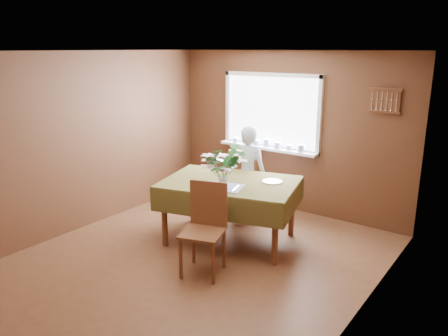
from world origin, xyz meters
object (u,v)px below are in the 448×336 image
Objects in this scene: chair_far at (250,184)px; seated_woman at (248,174)px; dining_table at (230,189)px; flower_bouquet at (223,164)px; chair_near at (205,225)px.

seated_woman reaches higher than chair_far.
dining_table is 2.07× the size of chair_far.
dining_table is 0.80m from seated_woman.
seated_woman reaches higher than flower_bouquet.
chair_far is 1.73× the size of flower_bouquet.
seated_woman is 2.63× the size of flower_bouquet.
seated_woman is at bearing 116.38° from chair_far.
flower_bouquet is (0.30, -1.05, 0.42)m from seated_woman.
chair_far is 0.91× the size of chair_near.
flower_bouquet reaches higher than chair_far.
chair_near is 1.90× the size of flower_bouquet.
chair_far is 0.66× the size of seated_woman.
chair_far is (-0.26, 0.89, -0.21)m from dining_table.
flower_bouquet is at bearing 87.01° from chair_near.
dining_table is 1.88× the size of chair_near.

